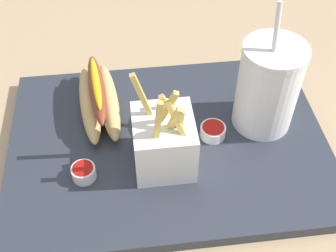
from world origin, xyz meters
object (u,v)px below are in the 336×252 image
at_px(ketchup_cup_2, 84,172).
at_px(hot_dog_1, 99,99).
at_px(fries_basket, 164,141).
at_px(soda_cup, 268,87).
at_px(ketchup_cup_1, 213,132).

bearing_deg(ketchup_cup_2, hot_dog_1, -100.23).
distance_m(fries_basket, hot_dog_1, 0.15).
bearing_deg(hot_dog_1, soda_cup, 167.77).
bearing_deg(fries_basket, ketchup_cup_2, 7.50).
height_order(soda_cup, ketchup_cup_1, soda_cup).
bearing_deg(hot_dog_1, ketchup_cup_2, 79.77).
bearing_deg(soda_cup, ketchup_cup_1, 16.88).
relative_size(fries_basket, ketchup_cup_1, 3.91).
relative_size(hot_dog_1, ketchup_cup_2, 5.29).
bearing_deg(soda_cup, fries_basket, 21.19).
xyz_separation_m(fries_basket, ketchup_cup_1, (-0.08, -0.04, -0.03)).
bearing_deg(ketchup_cup_2, fries_basket, -172.50).
distance_m(hot_dog_1, ketchup_cup_1, 0.19).
distance_m(ketchup_cup_1, ketchup_cup_2, 0.20).
bearing_deg(ketchup_cup_1, soda_cup, -163.12).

